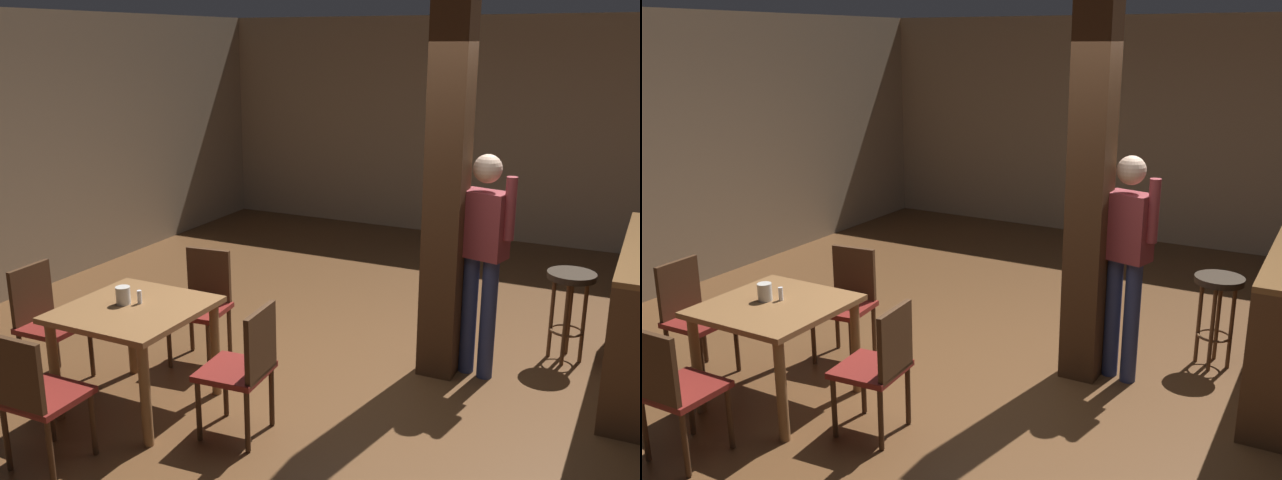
{
  "view_description": "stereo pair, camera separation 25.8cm",
  "coord_description": "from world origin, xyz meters",
  "views": [
    {
      "loc": [
        1.8,
        -4.58,
        2.52
      ],
      "look_at": [
        -0.44,
        -0.04,
        1.08
      ],
      "focal_mm": 40.0,
      "sensor_mm": 36.0,
      "label": 1
    },
    {
      "loc": [
        2.03,
        -4.46,
        2.52
      ],
      "look_at": [
        -0.44,
        -0.04,
        1.08
      ],
      "focal_mm": 40.0,
      "sensor_mm": 36.0,
      "label": 2
    }
  ],
  "objects": [
    {
      "name": "chair_east",
      "position": [
        -0.47,
        -1.06,
        0.51
      ],
      "size": [
        0.45,
        0.45,
        0.89
      ],
      "color": "maroon",
      "rests_on": "ground_plane"
    },
    {
      "name": "chair_south",
      "position": [
        -1.37,
        -1.93,
        0.51
      ],
      "size": [
        0.43,
        0.43,
        0.89
      ],
      "color": "maroon",
      "rests_on": "ground_plane"
    },
    {
      "name": "chair_north",
      "position": [
        -1.39,
        -0.21,
        0.51
      ],
      "size": [
        0.46,
        0.46,
        0.89
      ],
      "color": "maroon",
      "rests_on": "ground_plane"
    },
    {
      "name": "wall_left",
      "position": [
        -4.0,
        0.0,
        1.4
      ],
      "size": [
        0.1,
        9.0,
        2.8
      ],
      "primitive_type": "cube",
      "color": "gray",
      "rests_on": "ground_plane"
    },
    {
      "name": "standing_person",
      "position": [
        0.65,
        0.49,
        1.0
      ],
      "size": [
        0.47,
        0.28,
        1.72
      ],
      "color": "maroon",
      "rests_on": "ground_plane"
    },
    {
      "name": "chair_west",
      "position": [
        -2.24,
        -1.04,
        0.51
      ],
      "size": [
        0.43,
        0.43,
        0.89
      ],
      "color": "maroon",
      "rests_on": "ground_plane"
    },
    {
      "name": "pillar",
      "position": [
        0.38,
        0.41,
        1.4
      ],
      "size": [
        0.28,
        0.28,
        2.8
      ],
      "primitive_type": "cube",
      "color": "#422816",
      "rests_on": "ground_plane"
    },
    {
      "name": "napkin_cup",
      "position": [
        -1.46,
        -1.04,
        0.81
      ],
      "size": [
        0.1,
        0.1,
        0.13
      ],
      "primitive_type": "cylinder",
      "color": "beige",
      "rests_on": "dining_table"
    },
    {
      "name": "dining_table",
      "position": [
        -1.36,
        -1.05,
        0.62
      ],
      "size": [
        0.91,
        0.91,
        0.75
      ],
      "color": "brown",
      "rests_on": "ground_plane"
    },
    {
      "name": "bar_stool_near",
      "position": [
        1.23,
        1.07,
        0.57
      ],
      "size": [
        0.38,
        0.38,
        0.74
      ],
      "color": "#2D2319",
      "rests_on": "ground_plane"
    },
    {
      "name": "ground_plane",
      "position": [
        0.0,
        0.0,
        0.0
      ],
      "size": [
        10.8,
        10.8,
        0.0
      ],
      "primitive_type": "plane",
      "color": "brown"
    },
    {
      "name": "wall_back",
      "position": [
        0.0,
        4.5,
        1.4
      ],
      "size": [
        8.0,
        0.1,
        2.8
      ],
      "primitive_type": "cube",
      "color": "gray",
      "rests_on": "ground_plane"
    },
    {
      "name": "salt_shaker",
      "position": [
        -1.36,
        -0.99,
        0.8
      ],
      "size": [
        0.03,
        0.03,
        0.1
      ],
      "primitive_type": "cylinder",
      "color": "silver",
      "rests_on": "dining_table"
    }
  ]
}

